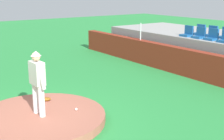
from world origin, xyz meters
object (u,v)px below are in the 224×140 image
pitcher (37,78)px  stadium_chair_2 (212,37)px  stadium_chair_8 (212,33)px  baseball (76,109)px  stadium_chair_1 (199,35)px  fielding_glove (46,99)px  stadium_chair_0 (187,33)px  stadium_chair_7 (200,32)px

pitcher → stadium_chair_2: 8.30m
stadium_chair_8 → baseball: bearing=101.9°
pitcher → stadium_chair_1: bearing=95.1°
fielding_glove → baseball: bearing=136.6°
baseball → stadium_chair_1: bearing=103.2°
stadium_chair_2 → stadium_chair_1: bearing=0.2°
stadium_chair_0 → stadium_chair_2: bearing=-179.8°
stadium_chair_2 → baseball: bearing=98.1°
pitcher → stadium_chair_1: (-1.38, 8.26, 0.35)m
baseball → stadium_chair_0: (-2.42, 7.30, 1.34)m
fielding_glove → stadium_chair_7: 8.75m
fielding_glove → stadium_chair_7: bearing=-142.7°
baseball → fielding_glove: (-1.23, -0.38, 0.02)m
stadium_chair_7 → stadium_chair_8: size_ratio=1.00×
stadium_chair_1 → stadium_chair_7: (-0.72, 0.89, 0.00)m
baseball → stadium_chair_7: stadium_chair_7 is taller
fielding_glove → stadium_chair_1: (-0.48, 7.68, 1.32)m
pitcher → stadium_chair_7: 9.39m
stadium_chair_1 → stadium_chair_7: same height
stadium_chair_0 → stadium_chair_7: 0.89m
stadium_chair_8 → stadium_chair_0: bearing=52.2°
stadium_chair_1 → stadium_chair_8: same height
stadium_chair_2 → stadium_chair_8: 1.12m
stadium_chair_2 → stadium_chair_8: (-0.69, 0.89, 0.00)m
fielding_glove → stadium_chair_2: size_ratio=0.60×
stadium_chair_2 → pitcher: bearing=94.8°
pitcher → fielding_glove: 1.44m
pitcher → stadium_chair_8: bearing=94.3°
stadium_chair_1 → stadium_chair_2: same height
stadium_chair_0 → baseball: bearing=108.4°
stadium_chair_7 → stadium_chair_8: 0.70m
stadium_chair_0 → pitcher: bearing=104.2°
baseball → stadium_chair_7: bearing=106.5°
pitcher → baseball: 1.42m
pitcher → baseball: size_ratio=24.01×
baseball → stadium_chair_1: (-1.72, 7.30, 1.34)m
stadium_chair_1 → baseball: bearing=103.2°
fielding_glove → stadium_chair_1: bearing=-147.1°
stadium_chair_2 → stadium_chair_0: bearing=0.2°
pitcher → fielding_glove: size_ratio=5.92×
pitcher → fielding_glove: bearing=142.8°
baseball → stadium_chair_0: stadium_chair_0 is taller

